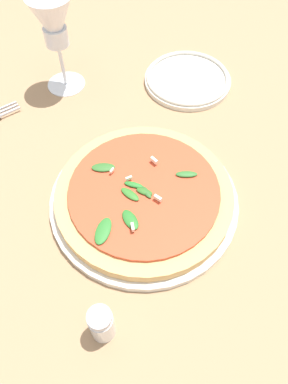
{
  "coord_description": "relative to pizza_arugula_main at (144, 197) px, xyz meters",
  "views": [
    {
      "loc": [
        -0.05,
        -0.33,
        0.51
      ],
      "look_at": [
        0.03,
        -0.01,
        0.03
      ],
      "focal_mm": 35.0,
      "sensor_mm": 36.0,
      "label": 1
    }
  ],
  "objects": [
    {
      "name": "ground_plane",
      "position": [
        -0.03,
        0.01,
        -0.02
      ],
      "size": [
        6.0,
        6.0,
        0.0
      ],
      "primitive_type": "plane",
      "color": "#9E7A56"
    },
    {
      "name": "side_plate_white",
      "position": [
        0.16,
        0.27,
        -0.01
      ],
      "size": [
        0.18,
        0.18,
        0.02
      ],
      "color": "silver",
      "rests_on": "ground_plane"
    },
    {
      "name": "pizza_arugula_main",
      "position": [
        0.0,
        0.0,
        0.0
      ],
      "size": [
        0.3,
        0.3,
        0.05
      ],
      "color": "silver",
      "rests_on": "ground_plane"
    },
    {
      "name": "wine_glass",
      "position": [
        -0.09,
        0.32,
        0.11
      ],
      "size": [
        0.08,
        0.08,
        0.18
      ],
      "color": "white",
      "rests_on": "ground_plane"
    },
    {
      "name": "shaker_pepper",
      "position": [
        -0.1,
        -0.18,
        0.02
      ],
      "size": [
        0.03,
        0.03,
        0.07
      ],
      "color": "silver",
      "rests_on": "ground_plane"
    }
  ]
}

